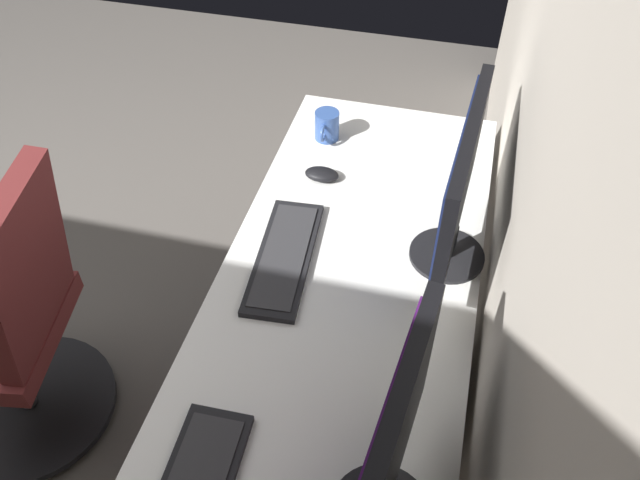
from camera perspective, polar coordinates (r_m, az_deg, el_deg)
wall_back at (r=1.39m, az=21.23°, el=12.92°), size 4.45×0.10×2.60m
desk at (r=1.66m, az=1.68°, el=-7.47°), size 1.81×0.67×0.73m
drawer_pedestal at (r=1.89m, az=1.88°, el=-14.71°), size 0.40×0.51×0.69m
monitor_primary at (r=1.58m, az=12.31°, el=4.72°), size 0.53×0.20×0.43m
monitor_secondary at (r=1.12m, az=6.12°, el=-18.53°), size 0.46×0.20×0.43m
keyboard_main at (r=1.70m, az=-3.20°, el=-1.49°), size 0.43×0.17×0.02m
mouse_main at (r=1.94m, az=0.17°, el=5.87°), size 0.06×0.10×0.03m
coffee_mug at (r=2.09m, az=0.60°, el=10.12°), size 0.12×0.08×0.10m
office_chair at (r=2.10m, az=-25.77°, el=-7.46°), size 0.56×0.59×0.97m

